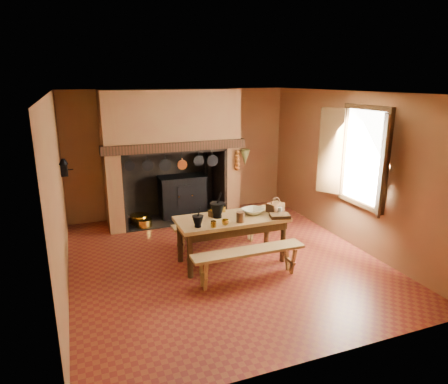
{
  "coord_description": "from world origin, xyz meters",
  "views": [
    {
      "loc": [
        -2.23,
        -5.89,
        3.0
      ],
      "look_at": [
        0.13,
        0.3,
        1.12
      ],
      "focal_mm": 32.0,
      "sensor_mm": 36.0,
      "label": 1
    }
  ],
  "objects_px": {
    "work_table": "(232,224)",
    "coffee_grinder": "(213,213)",
    "iron_range": "(183,196)",
    "bench_front": "(249,257)",
    "wicker_basket": "(275,207)",
    "mixing_bowl": "(253,211)"
  },
  "relations": [
    {
      "from": "mixing_bowl",
      "to": "wicker_basket",
      "type": "relative_size",
      "value": 1.11
    },
    {
      "from": "coffee_grinder",
      "to": "mixing_bowl",
      "type": "distance_m",
      "value": 0.7
    },
    {
      "from": "coffee_grinder",
      "to": "mixing_bowl",
      "type": "xyz_separation_m",
      "value": [
        0.69,
        -0.1,
        -0.02
      ]
    },
    {
      "from": "iron_range",
      "to": "wicker_basket",
      "type": "bearing_deg",
      "value": -69.25
    },
    {
      "from": "coffee_grinder",
      "to": "wicker_basket",
      "type": "xyz_separation_m",
      "value": [
        1.1,
        -0.14,
        0.02
      ]
    },
    {
      "from": "iron_range",
      "to": "coffee_grinder",
      "type": "distance_m",
      "value": 2.44
    },
    {
      "from": "iron_range",
      "to": "wicker_basket",
      "type": "relative_size",
      "value": 4.97
    },
    {
      "from": "bench_front",
      "to": "coffee_grinder",
      "type": "height_order",
      "value": "coffee_grinder"
    },
    {
      "from": "work_table",
      "to": "coffee_grinder",
      "type": "distance_m",
      "value": 0.37
    },
    {
      "from": "mixing_bowl",
      "to": "bench_front",
      "type": "bearing_deg",
      "value": -118.51
    },
    {
      "from": "work_table",
      "to": "mixing_bowl",
      "type": "height_order",
      "value": "mixing_bowl"
    },
    {
      "from": "iron_range",
      "to": "work_table",
      "type": "bearing_deg",
      "value": -86.66
    },
    {
      "from": "work_table",
      "to": "coffee_grinder",
      "type": "bearing_deg",
      "value": 151.66
    },
    {
      "from": "iron_range",
      "to": "work_table",
      "type": "height_order",
      "value": "iron_range"
    },
    {
      "from": "wicker_basket",
      "to": "work_table",
      "type": "bearing_deg",
      "value": 161.53
    },
    {
      "from": "work_table",
      "to": "mixing_bowl",
      "type": "relative_size",
      "value": 5.11
    },
    {
      "from": "coffee_grinder",
      "to": "work_table",
      "type": "bearing_deg",
      "value": -52.54
    },
    {
      "from": "work_table",
      "to": "wicker_basket",
      "type": "relative_size",
      "value": 5.69
    },
    {
      "from": "iron_range",
      "to": "bench_front",
      "type": "relative_size",
      "value": 0.9
    },
    {
      "from": "iron_range",
      "to": "bench_front",
      "type": "distance_m",
      "value": 3.27
    },
    {
      "from": "work_table",
      "to": "wicker_basket",
      "type": "distance_m",
      "value": 0.84
    },
    {
      "from": "bench_front",
      "to": "mixing_bowl",
      "type": "xyz_separation_m",
      "value": [
        0.41,
        0.75,
        0.46
      ]
    }
  ]
}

